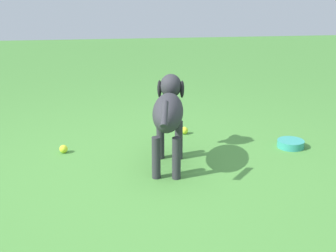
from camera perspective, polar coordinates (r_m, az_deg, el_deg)
ground at (r=3.36m, az=-3.09°, el=-6.43°), size 14.00×14.00×0.00m
dog at (r=3.45m, az=0.06°, el=1.75°), size 0.33×0.93×0.63m
tennis_ball_0 at (r=3.90m, az=-12.42°, el=-2.71°), size 0.07×0.07×0.07m
tennis_ball_1 at (r=4.24m, az=1.97°, el=-0.54°), size 0.07×0.07×0.07m
water_bowl at (r=4.05m, az=14.49°, el=-2.08°), size 0.22×0.22×0.06m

